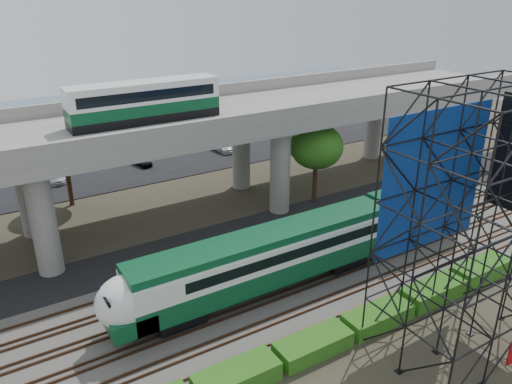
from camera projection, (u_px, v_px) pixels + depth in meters
ground at (258, 318)px, 31.47m from camera, size 140.00×140.00×0.00m
ballast_bed at (243, 301)px, 33.00m from camera, size 90.00×12.00×0.20m
service_road at (189, 248)px, 39.70m from camera, size 90.00×5.00×0.08m
parking_lot at (105, 163)px, 58.15m from camera, size 90.00×18.00×0.08m
harbor_water at (64, 122)px, 75.43m from camera, size 140.00×40.00×0.03m
rail_tracks at (243, 299)px, 32.93m from camera, size 90.00×9.52×0.16m
commuter_train at (294, 248)px, 33.86m from camera, size 29.30×3.06×4.30m
overpass at (155, 132)px, 40.80m from camera, size 80.00×12.00×12.40m
scaffold_tower at (475, 230)px, 26.40m from camera, size 9.36×6.36×15.00m
hedge_strip at (313, 344)px, 28.36m from camera, size 34.60×1.80×1.20m
trees at (102, 172)px, 39.75m from camera, size 40.94×16.94×7.69m
parked_cars at (114, 157)px, 58.04m from camera, size 37.27×9.65×1.31m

